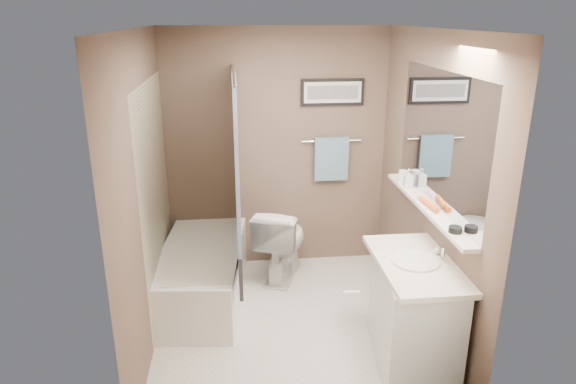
{
  "coord_description": "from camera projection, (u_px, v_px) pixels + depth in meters",
  "views": [
    {
      "loc": [
        -0.41,
        -3.7,
        2.5
      ],
      "look_at": [
        0.0,
        0.15,
        1.15
      ],
      "focal_mm": 32.0,
      "sensor_mm": 36.0,
      "label": 1
    }
  ],
  "objects": [
    {
      "name": "ground",
      "position": [
        290.0,
        326.0,
        4.34
      ],
      "size": [
        2.5,
        2.5,
        0.0
      ],
      "primitive_type": "plane",
      "color": "silver",
      "rests_on": "ground"
    },
    {
      "name": "ceiling",
      "position": [
        290.0,
        32.0,
        3.55
      ],
      "size": [
        2.2,
        2.5,
        0.04
      ],
      "primitive_type": "cube",
      "color": "white",
      "rests_on": "wall_back"
    },
    {
      "name": "wall_back",
      "position": [
        276.0,
        152.0,
        5.1
      ],
      "size": [
        2.2,
        0.04,
        2.4
      ],
      "primitive_type": "cube",
      "color": "brown",
      "rests_on": "ground"
    },
    {
      "name": "wall_front",
      "position": [
        315.0,
        266.0,
        2.79
      ],
      "size": [
        2.2,
        0.04,
        2.4
      ],
      "primitive_type": "cube",
      "color": "brown",
      "rests_on": "ground"
    },
    {
      "name": "wall_left",
      "position": [
        147.0,
        197.0,
        3.83
      ],
      "size": [
        0.04,
        2.5,
        2.4
      ],
      "primitive_type": "cube",
      "color": "brown",
      "rests_on": "ground"
    },
    {
      "name": "wall_right",
      "position": [
        426.0,
        187.0,
        4.05
      ],
      "size": [
        0.04,
        2.5,
        2.4
      ],
      "primitive_type": "cube",
      "color": "brown",
      "rests_on": "ground"
    },
    {
      "name": "tile_surround",
      "position": [
        156.0,
        200.0,
        4.37
      ],
      "size": [
        0.02,
        1.55,
        2.0
      ],
      "primitive_type": "cube",
      "color": "#B6AB8A",
      "rests_on": "wall_left"
    },
    {
      "name": "curtain_rod",
      "position": [
        234.0,
        73.0,
        4.09
      ],
      "size": [
        0.02,
        1.55,
        0.02
      ],
      "primitive_type": "cylinder",
      "rotation": [
        1.57,
        0.0,
        0.0
      ],
      "color": "silver",
      "rests_on": "wall_left"
    },
    {
      "name": "curtain_upper",
      "position": [
        236.0,
        152.0,
        4.31
      ],
      "size": [
        0.03,
        1.45,
        1.28
      ],
      "primitive_type": "cube",
      "color": "white",
      "rests_on": "curtain_rod"
    },
    {
      "name": "curtain_lower",
      "position": [
        239.0,
        241.0,
        4.57
      ],
      "size": [
        0.03,
        1.45,
        0.36
      ],
      "primitive_type": "cube",
      "color": "#263046",
      "rests_on": "curtain_rod"
    },
    {
      "name": "mirror",
      "position": [
        439.0,
        140.0,
        3.77
      ],
      "size": [
        0.02,
        1.6,
        1.0
      ],
      "primitive_type": "cube",
      "color": "silver",
      "rests_on": "wall_right"
    },
    {
      "name": "shelf",
      "position": [
        426.0,
        206.0,
        3.94
      ],
      "size": [
        0.12,
        1.6,
        0.03
      ],
      "primitive_type": "cube",
      "color": "silver",
      "rests_on": "wall_right"
    },
    {
      "name": "towel_bar",
      "position": [
        331.0,
        141.0,
        5.11
      ],
      "size": [
        0.6,
        0.02,
        0.02
      ],
      "primitive_type": "cylinder",
      "rotation": [
        0.0,
        1.57,
        0.0
      ],
      "color": "silver",
      "rests_on": "wall_back"
    },
    {
      "name": "towel",
      "position": [
        331.0,
        159.0,
        5.15
      ],
      "size": [
        0.34,
        0.05,
        0.44
      ],
      "primitive_type": "cube",
      "color": "#90C0D1",
      "rests_on": "towel_bar"
    },
    {
      "name": "art_frame",
      "position": [
        332.0,
        92.0,
        4.96
      ],
      "size": [
        0.62,
        0.02,
        0.26
      ],
      "primitive_type": "cube",
      "color": "black",
      "rests_on": "wall_back"
    },
    {
      "name": "art_mat",
      "position": [
        333.0,
        92.0,
        4.95
      ],
      "size": [
        0.56,
        0.0,
        0.2
      ],
      "primitive_type": "cube",
      "color": "white",
      "rests_on": "art_frame"
    },
    {
      "name": "art_image",
      "position": [
        333.0,
        92.0,
        4.95
      ],
      "size": [
        0.5,
        0.0,
        0.13
      ],
      "primitive_type": "cube",
      "color": "#595959",
      "rests_on": "art_mat"
    },
    {
      "name": "door",
      "position": [
        411.0,
        294.0,
        2.9
      ],
      "size": [
        0.8,
        0.02,
        2.0
      ],
      "primitive_type": "cube",
      "color": "silver",
      "rests_on": "wall_front"
    },
    {
      "name": "door_handle",
      "position": [
        352.0,
        293.0,
        2.91
      ],
      "size": [
        0.1,
        0.02,
        0.02
      ],
      "primitive_type": "cylinder",
      "rotation": [
        0.0,
        1.57,
        0.0
      ],
      "color": "silver",
      "rests_on": "door"
    },
    {
      "name": "bathtub",
      "position": [
        202.0,
        273.0,
        4.69
      ],
      "size": [
        0.85,
        1.56,
        0.5
      ],
      "primitive_type": "cube",
      "rotation": [
        0.0,
        0.0,
        -0.1
      ],
      "color": "white",
      "rests_on": "ground"
    },
    {
      "name": "tub_rim",
      "position": [
        200.0,
        249.0,
        4.61
      ],
      "size": [
        0.56,
        1.36,
        0.02
      ],
      "primitive_type": "cube",
      "color": "white",
      "rests_on": "bathtub"
    },
    {
      "name": "toilet",
      "position": [
        282.0,
        241.0,
        5.06
      ],
      "size": [
        0.66,
        0.84,
        0.75
      ],
      "primitive_type": "imported",
      "rotation": [
        0.0,
        0.0,
        2.78
      ],
      "color": "white",
      "rests_on": "ground"
    },
    {
      "name": "vanity",
      "position": [
        413.0,
        315.0,
        3.77
      ],
      "size": [
        0.59,
        0.95,
        0.8
      ],
      "primitive_type": "cube",
      "rotation": [
        0.0,
        0.0,
        -0.1
      ],
      "color": "silver",
      "rests_on": "ground"
    },
    {
      "name": "countertop",
      "position": [
        416.0,
        264.0,
        3.63
      ],
      "size": [
        0.54,
        0.96,
        0.04
      ],
      "primitive_type": "cube",
      "color": "silver",
      "rests_on": "vanity"
    },
    {
      "name": "sink_basin",
      "position": [
        415.0,
        261.0,
        3.62
      ],
      "size": [
        0.34,
        0.34,
        0.01
      ],
      "primitive_type": "cylinder",
      "color": "silver",
      "rests_on": "countertop"
    },
    {
      "name": "faucet_spout",
      "position": [
        443.0,
        254.0,
        3.63
      ],
      "size": [
        0.02,
        0.02,
        0.1
      ],
      "primitive_type": "cylinder",
      "color": "silver",
      "rests_on": "countertop"
    },
    {
      "name": "faucet_knob",
      "position": [
        437.0,
        250.0,
        3.73
      ],
      "size": [
        0.05,
        0.05,
        0.05
      ],
      "primitive_type": "sphere",
      "color": "white",
      "rests_on": "countertop"
    },
    {
      "name": "candle_bowl_near",
      "position": [
        455.0,
        230.0,
        3.42
      ],
      "size": [
        0.09,
        0.09,
        0.04
      ],
      "primitive_type": "cylinder",
      "color": "black",
      "rests_on": "shelf"
    },
    {
      "name": "hair_brush_front",
      "position": [
        431.0,
        206.0,
        3.84
      ],
      "size": [
        0.06,
        0.22,
        0.04
      ],
      "primitive_type": "cylinder",
      "rotation": [
        1.57,
        0.0,
        0.08
      ],
      "color": "#EE5421",
      "rests_on": "shelf"
    },
    {
      "name": "hair_brush_back",
      "position": [
        427.0,
        202.0,
        3.91
      ],
      "size": [
        0.07,
        0.22,
        0.04
      ],
      "primitive_type": "cylinder",
      "rotation": [
        1.57,
        0.0,
        0.14
      ],
      "color": "orange",
      "rests_on": "shelf"
    },
    {
      "name": "pink_comb",
      "position": [
        417.0,
        195.0,
        4.12
      ],
      "size": [
        0.04,
        0.16,
        0.01
      ],
      "primitive_type": "cube",
      "rotation": [
        0.0,
        0.0,
        0.03
      ],
      "color": "#FC9ABE",
      "rests_on": "shelf"
    },
    {
      "name": "glass_jar",
      "position": [
        403.0,
        176.0,
        4.45
      ],
      "size": [
        0.08,
        0.08,
        0.1
      ],
      "primitive_type": "cylinder",
      "color": "white",
      "rests_on": "shelf"
    },
    {
      "name": "soap_bottle",
      "position": [
        409.0,
        178.0,
        4.31
      ],
      "size": [
        0.08,
        0.08,
        0.15
      ],
      "primitive_type": "imported",
      "rotation": [
        0.0,
        0.0,
        -0.08
      ],
      "color": "#999999",
      "rests_on": "shelf"
    }
  ]
}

